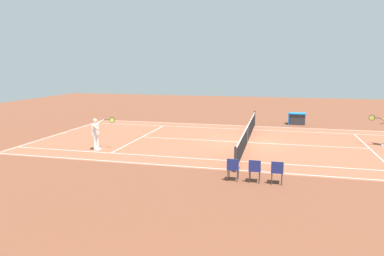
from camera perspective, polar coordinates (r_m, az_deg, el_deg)
ground_plane at (r=20.16m, az=9.01°, el=-2.33°), size 60.00×60.00×0.00m
court_slab at (r=20.16m, az=9.01°, el=-2.33°), size 24.20×11.40×0.00m
court_line_markings at (r=20.16m, az=9.01°, el=-2.32°), size 23.85×11.05×0.01m
tennis_net at (r=20.06m, az=9.04°, el=-0.96°), size 0.10×11.70×1.08m
tennis_player_near at (r=18.60m, az=-15.33°, el=-0.70°), size 1.05×0.78×1.70m
tennis_ball at (r=20.33m, az=-4.29°, el=-2.03°), size 0.07×0.07×0.07m
spectator_chair_0 at (r=13.28m, az=13.70°, el=-6.75°), size 0.44×0.44×0.88m
spectator_chair_1 at (r=13.30m, az=10.18°, el=-6.59°), size 0.44×0.44×0.88m
spectator_chair_2 at (r=13.37m, az=6.70°, el=-6.41°), size 0.44×0.44×0.88m
equipment_cart_tarped at (r=27.10m, az=16.68°, el=1.49°), size 1.25×0.84×0.85m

